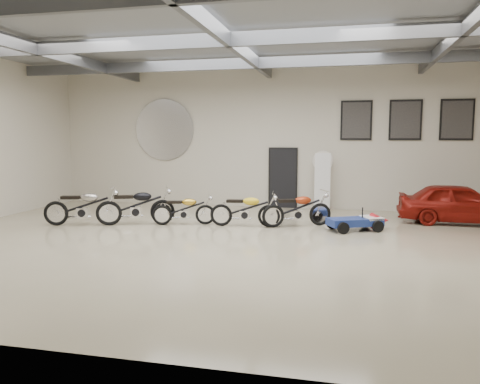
% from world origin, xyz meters
% --- Properties ---
extents(floor, '(16.00, 12.00, 0.01)m').
position_xyz_m(floor, '(0.00, 0.00, 0.00)').
color(floor, tan).
rests_on(floor, ground).
extents(ceiling, '(16.00, 12.00, 0.01)m').
position_xyz_m(ceiling, '(0.00, 0.00, 5.00)').
color(ceiling, slate).
rests_on(ceiling, back_wall).
extents(back_wall, '(16.00, 0.02, 5.00)m').
position_xyz_m(back_wall, '(0.00, 6.00, 2.50)').
color(back_wall, beige).
rests_on(back_wall, floor).
extents(ceiling_beams, '(15.80, 11.80, 0.32)m').
position_xyz_m(ceiling_beams, '(0.00, 0.00, 4.75)').
color(ceiling_beams, '#4F5156').
rests_on(ceiling_beams, ceiling).
extents(door, '(0.92, 0.08, 2.10)m').
position_xyz_m(door, '(0.50, 5.95, 1.05)').
color(door, black).
rests_on(door, back_wall).
extents(logo_plaque, '(2.30, 0.06, 1.16)m').
position_xyz_m(logo_plaque, '(-4.00, 5.95, 2.80)').
color(logo_plaque, silver).
rests_on(logo_plaque, back_wall).
extents(poster_left, '(1.05, 0.08, 1.35)m').
position_xyz_m(poster_left, '(3.00, 5.96, 3.10)').
color(poster_left, black).
rests_on(poster_left, back_wall).
extents(poster_mid, '(1.05, 0.08, 1.35)m').
position_xyz_m(poster_mid, '(4.60, 5.96, 3.10)').
color(poster_mid, black).
rests_on(poster_mid, back_wall).
extents(poster_right, '(1.05, 0.08, 1.35)m').
position_xyz_m(poster_right, '(6.20, 5.96, 3.10)').
color(poster_right, black).
rests_on(poster_right, back_wall).
extents(oil_sign, '(0.72, 0.10, 0.72)m').
position_xyz_m(oil_sign, '(1.90, 5.95, 1.70)').
color(oil_sign, white).
rests_on(oil_sign, back_wall).
extents(banner_stand, '(0.55, 0.26, 1.95)m').
position_xyz_m(banner_stand, '(1.92, 5.50, 0.98)').
color(banner_stand, white).
rests_on(banner_stand, floor).
extents(motorcycle_silver, '(2.29, 1.18, 1.14)m').
position_xyz_m(motorcycle_silver, '(-4.65, 1.24, 0.57)').
color(motorcycle_silver, silver).
rests_on(motorcycle_silver, floor).
extents(motorcycle_black, '(2.29, 1.47, 1.14)m').
position_xyz_m(motorcycle_black, '(-3.23, 1.71, 0.57)').
color(motorcycle_black, silver).
rests_on(motorcycle_black, floor).
extents(motorcycle_gold, '(1.87, 1.04, 0.93)m').
position_xyz_m(motorcycle_gold, '(-1.86, 2.00, 0.46)').
color(motorcycle_gold, silver).
rests_on(motorcycle_gold, floor).
extents(motorcycle_yellow, '(2.00, 0.81, 1.01)m').
position_xyz_m(motorcycle_yellow, '(-0.07, 2.13, 0.51)').
color(motorcycle_yellow, silver).
rests_on(motorcycle_yellow, floor).
extents(motorcycle_red, '(2.08, 1.43, 1.05)m').
position_xyz_m(motorcycle_red, '(1.37, 2.45, 0.52)').
color(motorcycle_red, silver).
rests_on(motorcycle_red, floor).
extents(go_kart, '(1.96, 1.51, 0.65)m').
position_xyz_m(go_kart, '(3.11, 2.29, 0.32)').
color(go_kart, navy).
rests_on(go_kart, floor).
extents(vintage_car, '(1.51, 3.54, 1.19)m').
position_xyz_m(vintage_car, '(6.00, 4.00, 0.60)').
color(vintage_car, maroon).
rests_on(vintage_car, floor).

